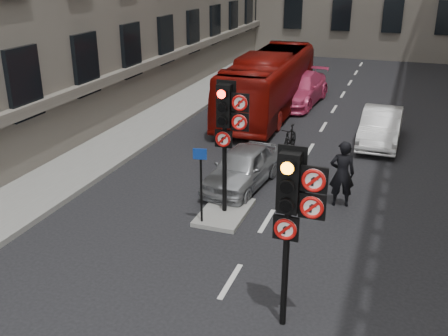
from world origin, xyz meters
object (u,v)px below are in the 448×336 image
Objects in this scene: car_pink at (298,89)px; bus_red at (269,83)px; motorcyclist at (342,174)px; info_sign at (201,175)px; car_white at (381,127)px; signal_near at (293,203)px; signal_far at (228,120)px; car_silver at (242,167)px; motorcycle at (290,139)px.

car_pink is 0.51× the size of bus_red.
motorcyclist is 0.94× the size of info_sign.
signal_near is at bearing -93.56° from car_white.
signal_far reaches higher than motorcyclist.
car_pink reaches higher than car_silver.
info_sign is at bearing -84.72° from bus_red.
signal_near is 10.00m from motorcycle.
bus_red is (-1.65, 10.41, -1.34)m from signal_far.
car_white is 5.99m from motorcyclist.
signal_near is 5.90m from motorcyclist.
signal_far is 2.90m from car_silver.
car_silver is 10.40m from car_pink.
bus_red reaches higher than info_sign.
signal_near is at bearing -57.68° from info_sign.
motorcyclist is at bearing -67.68° from car_pink.
car_pink is (-4.17, 4.79, 0.07)m from car_white.
signal_near is 6.92m from car_silver.
car_pink is at bearing 98.08° from car_silver.
signal_far is at bearing 123.02° from signal_near.
car_silver is (-2.83, 6.01, -1.97)m from signal_near.
motorcyclist is (-0.66, -5.94, 0.29)m from car_white.
signal_far is 2.23× the size of motorcycle.
signal_near is 15.07m from bus_red.
bus_red reaches higher than motorcyclist.
motorcycle is (2.10, -4.87, -0.88)m from bus_red.
motorcycle is at bearing -72.31° from motorcyclist.
signal_near is 1.76× the size of info_sign.
signal_far is at bearing -113.78° from car_white.
signal_far is 1.76× the size of info_sign.
signal_far is at bearing -81.89° from bus_red.
car_pink is at bearing 79.92° from info_sign.
motorcyclist is (2.80, 1.67, -1.74)m from signal_far.
info_sign is at bearing -118.29° from signal_far.
motorcyclist is (3.51, -10.73, 0.23)m from car_pink.
car_white is at bearing 65.52° from signal_far.
motorcyclist is at bearing 26.11° from info_sign.
motorcyclist reaches higher than car_white.
motorcycle is 0.79× the size of info_sign.
signal_far is 0.89× the size of car_white.
car_pink is at bearing 131.76° from car_white.
motorcycle is at bearing -67.58° from bus_red.
car_silver is 0.37× the size of bus_red.
motorcycle is at bearing -144.83° from car_white.
car_white is at bearing 85.74° from signal_near.
info_sign is at bearing -84.63° from car_pink.
signal_far is at bearing 17.10° from motorcyclist.
car_pink is at bearing 63.82° from bus_red.
signal_far is 0.36× the size of bus_red.
bus_red is 11.29m from info_sign.
car_pink reaches higher than motorcycle.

